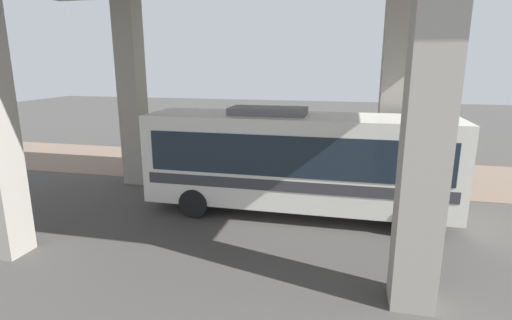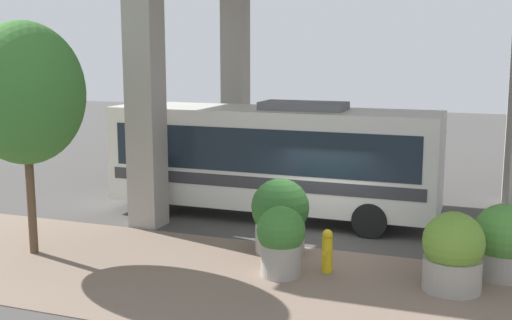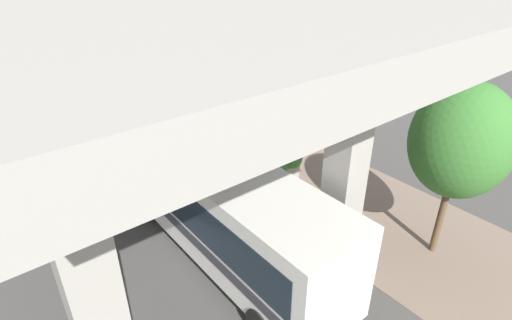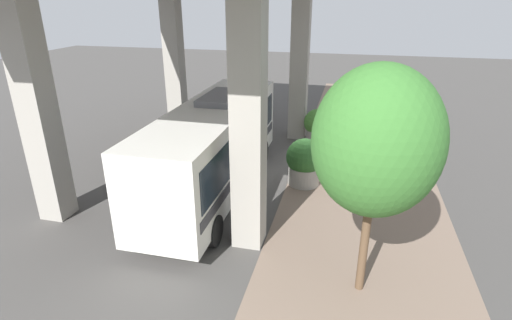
{
  "view_description": "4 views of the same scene",
  "coord_description": "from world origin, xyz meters",
  "views": [
    {
      "loc": [
        15.85,
        3.71,
        5.12
      ],
      "look_at": [
        1.07,
        0.26,
        1.42
      ],
      "focal_mm": 28.0,
      "sensor_mm": 36.0,
      "label": 1
    },
    {
      "loc": [
        -15.95,
        -4.28,
        5.24
      ],
      "look_at": [
        1.66,
        2.22,
        1.99
      ],
      "focal_mm": 45.0,
      "sensor_mm": 36.0,
      "label": 2
    },
    {
      "loc": [
        8.46,
        11.12,
        9.26
      ],
      "look_at": [
        -0.2,
        0.42,
        1.8
      ],
      "focal_mm": 28.0,
      "sensor_mm": 36.0,
      "label": 3
    },
    {
      "loc": [
        -2.25,
        15.65,
        7.25
      ],
      "look_at": [
        1.22,
        1.38,
        1.17
      ],
      "focal_mm": 28.0,
      "sensor_mm": 36.0,
      "label": 4
    }
  ],
  "objects": [
    {
      "name": "bus",
      "position": [
        2.7,
        2.08,
        1.99
      ],
      "size": [
        2.65,
        10.26,
        3.67
      ],
      "color": "silver",
      "rests_on": "ground"
    },
    {
      "name": "street_tree_near",
      "position": [
        -2.91,
        6.69,
        4.15
      ],
      "size": [
        2.99,
        2.99,
        5.96
      ],
      "color": "brown",
      "rests_on": "ground"
    },
    {
      "name": "planter_middle",
      "position": [
        -1.88,
        -3.67,
        0.87
      ],
      "size": [
        1.34,
        1.34,
        1.78
      ],
      "color": "#9E998E",
      "rests_on": "ground"
    },
    {
      "name": "sidewalk_strip",
      "position": [
        -3.0,
        0.0,
        0.01
      ],
      "size": [
        6.0,
        40.0,
        0.02
      ],
      "color": "#7A6656",
      "rests_on": "ground"
    },
    {
      "name": "ground_plane",
      "position": [
        0.0,
        0.0,
        0.0
      ],
      "size": [
        80.0,
        80.0,
        0.0
      ],
      "primitive_type": "plane",
      "color": "#474442",
      "rests_on": "ground"
    },
    {
      "name": "planter_back",
      "position": [
        -2.31,
        0.13,
        0.88
      ],
      "size": [
        1.14,
        1.14,
        1.67
      ],
      "color": "#9E998E",
      "rests_on": "ground"
    },
    {
      "name": "planter_front",
      "position": [
        -0.64,
        0.7,
        0.99
      ],
      "size": [
        1.51,
        1.51,
        1.97
      ],
      "color": "#9E998E",
      "rests_on": "ground"
    },
    {
      "name": "planter_extra",
      "position": [
        -0.64,
        -4.73,
        0.87
      ],
      "size": [
        1.43,
        1.43,
        1.75
      ],
      "color": "#9E998E",
      "rests_on": "ground"
    },
    {
      "name": "fire_hydrant",
      "position": [
        -1.71,
        -0.83,
        0.54
      ],
      "size": [
        0.53,
        0.26,
        1.07
      ],
      "color": "gold",
      "rests_on": "ground"
    }
  ]
}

